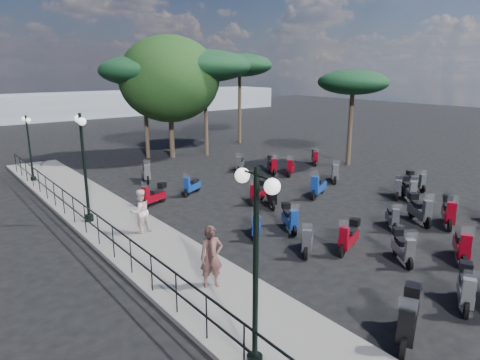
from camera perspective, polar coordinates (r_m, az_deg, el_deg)
ground at (r=18.30m, az=7.94°, el=-5.04°), size 120.00×120.00×0.00m
sidewalk at (r=17.19m, az=-15.14°, el=-6.50°), size 3.00×30.00×0.15m
railing at (r=16.32m, az=-19.26°, el=-4.89°), size 0.04×26.04×1.10m
lamp_post_0 at (r=8.39m, az=2.11°, el=-10.45°), size 0.38×1.25×4.25m
lamp_post_1 at (r=17.77m, az=-20.09°, el=2.40°), size 0.48×1.27×4.34m
lamp_post_2 at (r=25.73m, az=-26.30°, el=4.34°), size 0.29×1.05×3.57m
woman at (r=12.12m, az=-3.83°, el=-10.17°), size 0.76×0.62×1.80m
pedestrian_far at (r=16.36m, az=-13.16°, el=-4.07°), size 0.85×0.68×1.67m
scooter_0 at (r=13.05m, az=27.89°, el=-12.73°), size 1.53×0.98×1.34m
scooter_1 at (r=11.01m, az=21.48°, el=-16.91°), size 1.72×1.03×1.48m
scooter_2 at (r=15.31m, az=14.29°, el=-7.40°), size 1.59×0.81×1.32m
scooter_3 at (r=16.11m, az=2.26°, el=-5.93°), size 1.17×1.24×1.24m
scooter_4 at (r=19.97m, az=-11.41°, el=-2.06°), size 1.53×0.79×1.27m
scooter_5 at (r=24.29m, az=-12.34°, el=0.98°), size 0.86×1.64×1.37m
scooter_7 at (r=15.02m, az=20.90°, el=-8.49°), size 1.08×1.34×1.25m
scooter_8 at (r=14.86m, az=8.98°, el=-8.02°), size 1.30×1.12×1.29m
scooter_9 at (r=16.72m, az=6.66°, el=-5.19°), size 0.92×1.46×1.27m
scooter_10 at (r=20.03m, az=2.44°, el=-1.74°), size 1.46×0.90×1.26m
scooter_11 at (r=21.47m, az=-6.46°, el=-0.82°), size 1.41×0.86×1.23m
scooter_13 at (r=15.81m, az=27.47°, el=-7.95°), size 1.58×1.09×1.44m
scooter_14 at (r=18.90m, az=22.84°, el=-3.73°), size 1.13×1.59×1.43m
scooter_15 at (r=21.24m, az=10.38°, el=-0.91°), size 1.73×0.96×1.47m
scooter_16 at (r=19.52m, az=4.27°, el=-2.27°), size 1.03×1.41×1.31m
scooter_17 at (r=26.20m, az=-0.00°, el=2.12°), size 1.21×1.12×1.24m
scooter_19 at (r=17.92m, az=19.67°, el=-4.84°), size 1.12×1.11×1.18m
scooter_20 at (r=19.01m, az=26.05°, el=-3.92°), size 1.63×1.18×1.47m
scooter_21 at (r=22.20m, az=20.33°, el=-1.00°), size 1.44×0.97×1.27m
scooter_22 at (r=24.28m, az=12.53°, el=0.86°), size 1.32×1.25×1.36m
scooter_23 at (r=25.32m, az=6.82°, el=1.62°), size 1.36×1.06×1.29m
scooter_26 at (r=23.91m, az=22.40°, el=-0.19°), size 0.78×1.42×1.19m
scooter_27 at (r=21.96m, az=21.55°, el=-1.19°), size 1.23×1.42×1.37m
scooter_28 at (r=28.44m, az=9.92°, el=2.95°), size 1.10×1.22×1.20m
scooter_29 at (r=25.58m, az=4.28°, el=1.92°), size 0.98×1.48×1.30m
broadleaf_tree at (r=30.12m, az=-9.39°, el=13.13°), size 6.83×6.83×8.32m
pine_0 at (r=30.65m, az=-4.70°, el=14.90°), size 6.35×6.35×7.39m
pine_1 at (r=35.81m, az=-0.06°, el=15.04°), size 5.32×5.32×7.30m
pine_2 at (r=30.23m, az=-12.75°, el=13.99°), size 5.89×5.89×6.99m
pine_3 at (r=28.22m, az=14.84°, el=12.42°), size 4.41×4.41×6.05m
distant_hills at (r=58.47m, az=-25.67°, el=8.74°), size 70.00×8.00×3.00m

